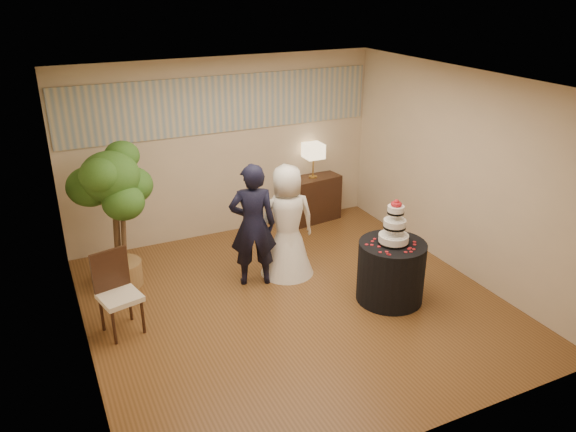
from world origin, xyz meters
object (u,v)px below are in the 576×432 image
ficus_tree (115,218)px  cake_table (391,272)px  side_chair (120,295)px  console (313,199)px  table_lamp (313,161)px  groom (253,225)px  wedding_cake (395,222)px  bride (287,221)px

ficus_tree → cake_table: bearing=-31.4°
side_chair → ficus_tree: bearing=66.4°
cake_table → side_chair: size_ratio=0.86×
console → side_chair: (-3.55, -1.98, 0.11)m
table_lamp → side_chair: 4.11m
cake_table → console: (0.30, 2.72, -0.01)m
groom → wedding_cake: bearing=157.6°
bride → side_chair: bearing=19.0°
wedding_cake → console: 2.82m
side_chair → bride: bearing=-2.0°
cake_table → ficus_tree: 3.62m
ficus_tree → bride: bearing=-16.6°
groom → table_lamp: bearing=-120.8°
table_lamp → ficus_tree: (-3.35, -0.86, -0.08)m
wedding_cake → table_lamp: (0.30, 2.72, -0.03)m
side_chair → wedding_cake: bearing=-26.2°
wedding_cake → ficus_tree: size_ratio=0.30×
groom → side_chair: groom is taller
ficus_tree → table_lamp: bearing=14.3°
bride → side_chair: bride is taller
groom → bride: bearing=-157.2°
bride → wedding_cake: bearing=133.7°
side_chair → table_lamp: bearing=15.7°
groom → table_lamp: size_ratio=2.93×
cake_table → side_chair: side_chair is taller
groom → bride: (0.52, 0.05, -0.06)m
table_lamp → bride: bearing=-128.4°
groom → wedding_cake: (1.41, -1.16, 0.24)m
groom → cake_table: bearing=157.6°
table_lamp → side_chair: (-3.55, -1.98, -0.57)m
cake_table → side_chair: 3.33m
ficus_tree → groom: bearing=-23.1°
wedding_cake → side_chair: size_ratio=0.59×
wedding_cake → ficus_tree: (-3.05, 1.86, -0.11)m
wedding_cake → console: size_ratio=0.63×
cake_table → console: 2.73m
cake_table → console: size_ratio=0.91×
side_chair → console: bearing=15.7°
ficus_tree → side_chair: size_ratio=1.99×
bride → cake_table: (0.89, -1.21, -0.39)m
bride → groom: bearing=13.2°
console → ficus_tree: ficus_tree is taller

